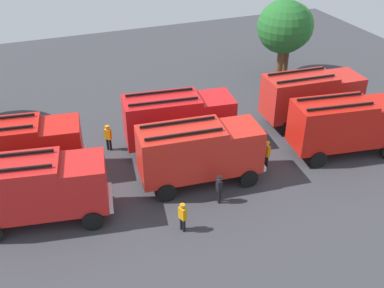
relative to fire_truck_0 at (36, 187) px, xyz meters
name	(u,v)px	position (x,y,z in m)	size (l,w,h in m)	color
ground_plane	(192,163)	(9.33, 2.22, -2.15)	(56.35, 56.35, 0.00)	#38383D
fire_truck_0	(36,187)	(0.00, 0.00, 0.00)	(7.51, 3.74, 3.88)	red
fire_truck_1	(199,151)	(9.00, 0.23, 0.00)	(7.39, 3.28, 3.88)	red
fire_truck_2	(346,124)	(18.85, -0.11, 0.00)	(7.48, 3.59, 3.88)	red
fire_truck_3	(19,147)	(-0.57, 4.31, 0.00)	(7.47, 3.56, 3.88)	red
fire_truck_4	(178,118)	(9.20, 4.32, 0.00)	(7.43, 3.42, 3.88)	red
fire_truck_5	(311,95)	(19.17, 4.21, 0.00)	(7.34, 3.14, 3.88)	red
firefighter_0	(361,86)	(25.27, 6.13, -1.12)	(0.36, 0.47, 1.82)	black
firefighter_1	(108,136)	(4.80, 5.63, -1.14)	(0.47, 0.46, 1.80)	black
firefighter_2	(219,188)	(9.33, -1.94, -1.19)	(0.28, 0.44, 1.72)	black
firefighter_3	(266,153)	(13.42, 0.16, -1.12)	(0.37, 0.48, 1.82)	black
firefighter_4	(183,216)	(6.67, -3.40, -1.21)	(0.36, 0.47, 1.69)	black
tree_1	(284,27)	(21.21, 11.90, 2.47)	(4.43, 4.43, 6.87)	brown
tree_2	(289,26)	(22.29, 12.74, 2.16)	(4.14, 4.14, 6.41)	brown
traffic_cone_0	(26,146)	(-0.33, 7.56, -1.86)	(0.42, 0.42, 0.59)	#F2600C
traffic_cone_1	(78,181)	(2.24, 2.38, -1.80)	(0.49, 0.49, 0.70)	#F2600C
traffic_cone_2	(153,130)	(8.06, 6.45, -1.80)	(0.49, 0.49, 0.70)	#F2600C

